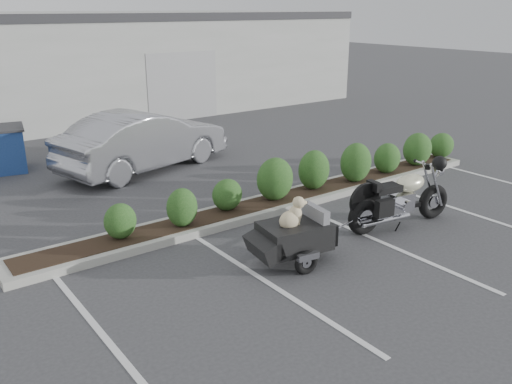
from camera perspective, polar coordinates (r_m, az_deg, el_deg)
ground at (r=10.07m, az=6.28°, el=-5.95°), size 90.00×90.00×0.00m
planter_kerb at (r=12.18m, az=2.78°, el=-0.97°), size 12.00×1.00×0.15m
building at (r=24.56m, az=-22.08°, el=12.42°), size 26.00×10.00×4.00m
motorcycle at (r=11.18m, az=15.05°, el=-0.70°), size 2.55×0.98×1.47m
pet_trailer at (r=9.33m, az=3.99°, el=-4.53°), size 2.06×1.17×1.22m
sedan at (r=14.98m, az=-11.71°, el=5.35°), size 5.12×2.86×1.60m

